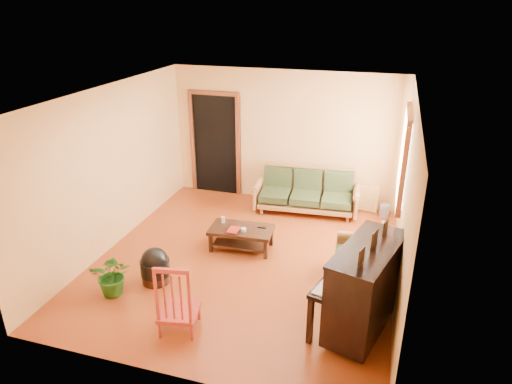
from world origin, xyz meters
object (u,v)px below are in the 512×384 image
(piano, at_px, (365,290))
(footstool, at_px, (155,269))
(coffee_table, at_px, (241,238))
(potted_plant, at_px, (113,275))
(sofa, at_px, (306,192))
(armchair, at_px, (358,254))
(red_chair, at_px, (178,295))
(ceramic_crock, at_px, (384,211))

(piano, bearing_deg, footstool, -168.04)
(coffee_table, relative_size, potted_plant, 1.67)
(piano, height_order, potted_plant, piano)
(sofa, xyz_separation_m, potted_plant, (-2.03, -3.38, -0.11))
(armchair, height_order, red_chair, red_chair)
(footstool, distance_m, red_chair, 1.17)
(red_chair, bearing_deg, footstool, 122.77)
(armchair, xyz_separation_m, footstool, (-2.77, -0.92, -0.21))
(coffee_table, height_order, armchair, armchair)
(sofa, distance_m, ceramic_crock, 1.51)
(ceramic_crock, distance_m, potted_plant, 5.02)
(red_chair, xyz_separation_m, potted_plant, (-1.19, 0.40, -0.19))
(ceramic_crock, bearing_deg, sofa, -171.32)
(footstool, bearing_deg, coffee_table, 55.03)
(armchair, bearing_deg, piano, -86.98)
(armchair, xyz_separation_m, piano, (0.17, -1.12, 0.17))
(coffee_table, distance_m, armchair, 1.93)
(piano, bearing_deg, ceramic_crock, 103.26)
(coffee_table, bearing_deg, sofa, 66.44)
(red_chair, relative_size, ceramic_crock, 4.22)
(sofa, height_order, armchair, sofa)
(coffee_table, height_order, piano, piano)
(sofa, height_order, ceramic_crock, sofa)
(armchair, height_order, piano, piano)
(potted_plant, bearing_deg, coffee_table, 52.61)
(coffee_table, bearing_deg, red_chair, -92.95)
(coffee_table, relative_size, ceramic_crock, 4.37)
(sofa, xyz_separation_m, coffee_table, (-0.74, -1.69, -0.23))
(sofa, height_order, piano, piano)
(piano, distance_m, footstool, 2.97)
(piano, height_order, red_chair, piano)
(coffee_table, relative_size, armchair, 1.24)
(armchair, xyz_separation_m, ceramic_crock, (0.32, 2.25, -0.29))
(red_chair, bearing_deg, armchair, 30.97)
(ceramic_crock, bearing_deg, piano, -92.51)
(sofa, bearing_deg, ceramic_crock, 4.36)
(sofa, height_order, coffee_table, sofa)
(piano, bearing_deg, potted_plant, -160.26)
(ceramic_crock, bearing_deg, armchair, -98.03)
(armchair, bearing_deg, footstool, -167.22)
(red_chair, xyz_separation_m, ceramic_crock, (2.31, 4.00, -0.37))
(red_chair, distance_m, ceramic_crock, 4.64)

